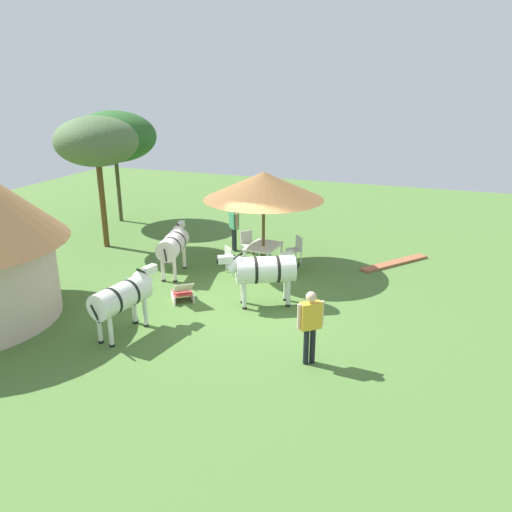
% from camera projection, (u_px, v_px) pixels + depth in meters
% --- Properties ---
extents(ground_plane, '(36.00, 36.00, 0.00)m').
position_uv_depth(ground_plane, '(251.00, 301.00, 14.16)').
color(ground_plane, '#4C7233').
extents(shade_umbrella, '(3.80, 3.80, 3.14)m').
position_uv_depth(shade_umbrella, '(264.00, 186.00, 15.87)').
color(shade_umbrella, brown).
rests_on(shade_umbrella, ground_plane).
extents(patio_dining_table, '(1.35, 1.02, 0.74)m').
position_uv_depth(patio_dining_table, '(263.00, 248.00, 16.55)').
color(patio_dining_table, white).
rests_on(patio_dining_table, ground_plane).
extents(patio_chair_west_end, '(0.60, 0.61, 0.90)m').
position_uv_depth(patio_chair_west_end, '(231.00, 258.00, 16.03)').
color(patio_chair_west_end, silver).
rests_on(patio_chair_west_end, ground_plane).
extents(patio_chair_near_lawn, '(0.61, 0.60, 0.90)m').
position_uv_depth(patio_chair_near_lawn, '(284.00, 262.00, 15.64)').
color(patio_chair_near_lawn, white).
rests_on(patio_chair_near_lawn, ground_plane).
extents(patio_chair_east_end, '(0.61, 0.61, 0.90)m').
position_uv_depth(patio_chair_east_end, '(296.00, 248.00, 16.99)').
color(patio_chair_east_end, silver).
rests_on(patio_chair_east_end, ground_plane).
extents(patio_chair_near_hut, '(0.61, 0.61, 0.90)m').
position_uv_depth(patio_chair_near_hut, '(248.00, 242.00, 17.58)').
color(patio_chair_near_hut, silver).
rests_on(patio_chair_near_hut, ground_plane).
extents(guest_beside_umbrella, '(0.47, 0.47, 1.67)m').
position_uv_depth(guest_beside_umbrella, '(234.00, 224.00, 18.03)').
color(guest_beside_umbrella, black).
rests_on(guest_beside_umbrella, ground_plane).
extents(standing_watcher, '(0.45, 0.49, 1.68)m').
position_uv_depth(standing_watcher, '(310.00, 321.00, 10.75)').
color(standing_watcher, black).
rests_on(standing_watcher, ground_plane).
extents(striped_lounge_chair, '(0.94, 0.90, 0.67)m').
position_uv_depth(striped_lounge_chair, '(183.00, 293.00, 14.08)').
color(striped_lounge_chair, '#C84241').
rests_on(striped_lounge_chair, ground_plane).
extents(zebra_nearest_camera, '(1.38, 2.04, 1.54)m').
position_uv_depth(zebra_nearest_camera, '(264.00, 270.00, 13.62)').
color(zebra_nearest_camera, silver).
rests_on(zebra_nearest_camera, ground_plane).
extents(zebra_by_umbrella, '(2.21, 0.89, 1.51)m').
position_uv_depth(zebra_by_umbrella, '(123.00, 297.00, 12.06)').
color(zebra_by_umbrella, silver).
rests_on(zebra_by_umbrella, ground_plane).
extents(zebra_toward_hut, '(2.20, 1.02, 1.51)m').
position_uv_depth(zebra_toward_hut, '(173.00, 245.00, 15.83)').
color(zebra_toward_hut, silver).
rests_on(zebra_toward_hut, ground_plane).
extents(acacia_tree_far_lawn, '(3.49, 3.49, 4.65)m').
position_uv_depth(acacia_tree_far_lawn, '(114.00, 137.00, 21.04)').
color(acacia_tree_far_lawn, '#414323').
rests_on(acacia_tree_far_lawn, ground_plane).
extents(acacia_tree_behind_hut, '(2.87, 2.87, 4.68)m').
position_uv_depth(acacia_tree_behind_hut, '(96.00, 142.00, 17.58)').
color(acacia_tree_behind_hut, '#533D1A').
rests_on(acacia_tree_behind_hut, ground_plane).
extents(brick_patio_kerb, '(2.43, 2.00, 0.08)m').
position_uv_depth(brick_patio_kerb, '(395.00, 263.00, 17.00)').
color(brick_patio_kerb, '#9E5A3A').
rests_on(brick_patio_kerb, ground_plane).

